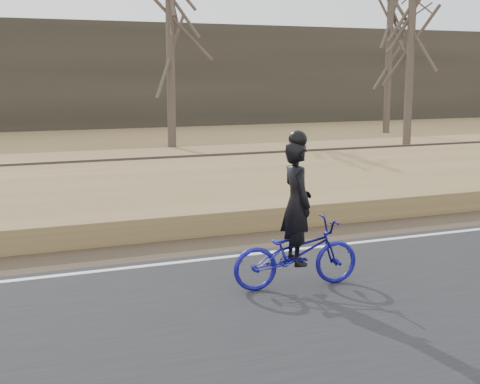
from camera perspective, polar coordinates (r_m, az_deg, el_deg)
name	(u,v)px	position (r m, az deg, el deg)	size (l,w,h in m)	color
ground	(199,268)	(10.90, -3.53, -6.45)	(120.00, 120.00, 0.00)	#977A4D
road	(262,317)	(8.68, 1.89, -10.62)	(120.00, 6.00, 0.06)	black
edge_line	(195,261)	(11.06, -3.87, -5.86)	(120.00, 0.12, 0.01)	silver
shoulder	(177,249)	(12.00, -5.39, -4.84)	(120.00, 1.60, 0.04)	#473A2B
embankment	(137,207)	(14.78, -8.80, -1.28)	(120.00, 5.00, 0.44)	#977A4D
ballast	(103,181)	(18.44, -11.58, 0.90)	(120.00, 3.00, 0.45)	slate
railroad	(103,170)	(18.39, -11.62, 1.84)	(120.00, 2.40, 0.29)	black
treeline_backdrop	(27,75)	(40.04, -17.75, 9.46)	(120.00, 4.00, 6.00)	#383328
cyclist	(296,238)	(9.60, 4.83, -3.95)	(1.93, 0.82, 2.26)	navy
bare_tree_center	(170,46)	(28.65, -5.96, 12.30)	(0.36, 0.36, 8.48)	brown
bare_tree_right	(410,63)	(29.72, 14.30, 10.64)	(0.36, 0.36, 7.10)	brown
bare_tree_far_right	(389,58)	(36.27, 12.58, 11.09)	(0.36, 0.36, 7.78)	brown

